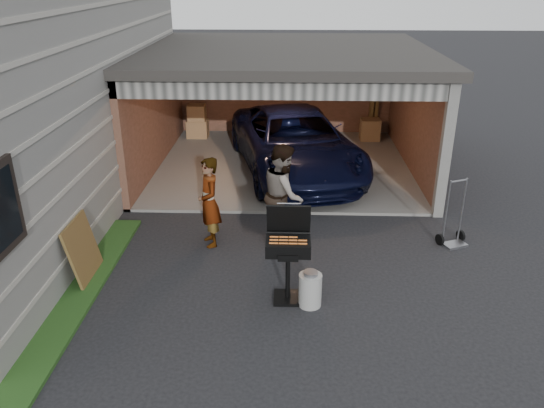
{
  "coord_description": "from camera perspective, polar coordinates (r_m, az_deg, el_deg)",
  "views": [
    {
      "loc": [
        0.9,
        -6.28,
        4.56
      ],
      "look_at": [
        0.63,
        1.42,
        1.15
      ],
      "focal_mm": 35.0,
      "sensor_mm": 36.0,
      "label": 1
    }
  ],
  "objects": [
    {
      "name": "ground",
      "position": [
        7.81,
        -5.12,
        -11.94
      ],
      "size": [
        80.0,
        80.0,
        0.0
      ],
      "primitive_type": "plane",
      "color": "black",
      "rests_on": "ground"
    },
    {
      "name": "groundcover_strip",
      "position": [
        7.64,
        -23.7,
        -14.88
      ],
      "size": [
        0.5,
        8.0,
        0.06
      ],
      "primitive_type": "cube",
      "color": "#193814",
      "rests_on": "ground"
    },
    {
      "name": "garage",
      "position": [
        13.35,
        1.39,
        12.24
      ],
      "size": [
        6.8,
        6.3,
        2.9
      ],
      "color": "#605E59",
      "rests_on": "ground"
    },
    {
      "name": "minivan",
      "position": [
        12.72,
        2.49,
        6.37
      ],
      "size": [
        3.62,
        5.73,
        1.47
      ],
      "primitive_type": "imported",
      "rotation": [
        0.0,
        0.0,
        0.24
      ],
      "color": "black",
      "rests_on": "ground"
    },
    {
      "name": "woman",
      "position": [
        9.37,
        -6.77,
        0.17
      ],
      "size": [
        0.58,
        0.7,
        1.63
      ],
      "primitive_type": "imported",
      "rotation": [
        0.0,
        0.0,
        -1.19
      ],
      "color": "silver",
      "rests_on": "ground"
    },
    {
      "name": "man",
      "position": [
        9.41,
        1.23,
        1.1
      ],
      "size": [
        0.75,
        0.94,
        1.83
      ],
      "primitive_type": "imported",
      "rotation": [
        0.0,
        0.0,
        1.64
      ],
      "color": "#402319",
      "rests_on": "ground"
    },
    {
      "name": "bbq_grill",
      "position": [
        7.73,
        1.75,
        -4.77
      ],
      "size": [
        0.65,
        0.57,
        1.44
      ],
      "color": "black",
      "rests_on": "ground"
    },
    {
      "name": "propane_tank",
      "position": [
        7.9,
        4.12,
        -9.21
      ],
      "size": [
        0.44,
        0.44,
        0.51
      ],
      "primitive_type": "cylinder",
      "rotation": [
        0.0,
        0.0,
        -0.39
      ],
      "color": "#AFAFAB",
      "rests_on": "ground"
    },
    {
      "name": "plywood_panel",
      "position": [
        8.91,
        -19.66,
        -4.72
      ],
      "size": [
        0.25,
        0.92,
        1.01
      ],
      "primitive_type": "cube",
      "rotation": [
        0.0,
        -0.21,
        0.0
      ],
      "color": "brown",
      "rests_on": "ground"
    },
    {
      "name": "hand_truck",
      "position": [
        10.09,
        18.91,
        -2.88
      ],
      "size": [
        0.56,
        0.51,
        1.24
      ],
      "rotation": [
        0.0,
        0.0,
        0.4
      ],
      "color": "gray",
      "rests_on": "ground"
    }
  ]
}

